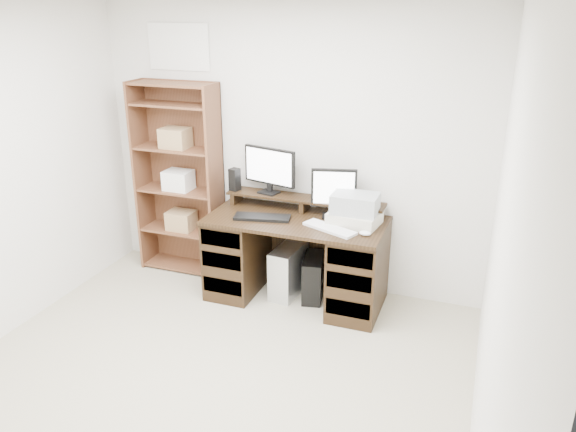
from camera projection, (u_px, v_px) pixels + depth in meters
The scene contains 14 objects.
room at pixel (167, 230), 3.15m from camera, with size 3.54×4.04×2.54m.
desk at pixel (296, 258), 4.84m from camera, with size 1.50×0.70×0.75m.
riser_shelf at pixel (305, 200), 4.85m from camera, with size 1.40×0.22×0.12m.
monitor_wide at pixel (270, 168), 4.89m from camera, with size 0.51×0.18×0.41m.
monitor_small at pixel (334, 191), 4.68m from camera, with size 0.38×0.18×0.41m.
speaker at pixel (235, 180), 4.99m from camera, with size 0.08×0.08×0.20m, color black.
keyboard_black at pixel (262, 217), 4.70m from camera, with size 0.47×0.16×0.03m, color black.
keyboard_white at pixel (330, 229), 4.47m from camera, with size 0.46×0.14×0.02m, color silver.
mouse at pixel (365, 233), 4.36m from camera, with size 0.09×0.06×0.04m, color white.
printer at pixel (354, 218), 4.58m from camera, with size 0.40×0.30×0.10m, color beige.
basket at pixel (355, 203), 4.53m from camera, with size 0.37×0.26×0.16m, color #9BA1A5.
tower_silver at pixel (289, 270), 4.97m from camera, with size 0.20×0.45×0.45m, color silver.
tower_black at pixel (313, 277), 4.92m from camera, with size 0.24×0.41×0.38m.
bookshelf at pixel (180, 178), 5.23m from camera, with size 0.80×0.30×1.80m.
Camera 1 is at (1.64, -2.50, 2.46)m, focal length 35.00 mm.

